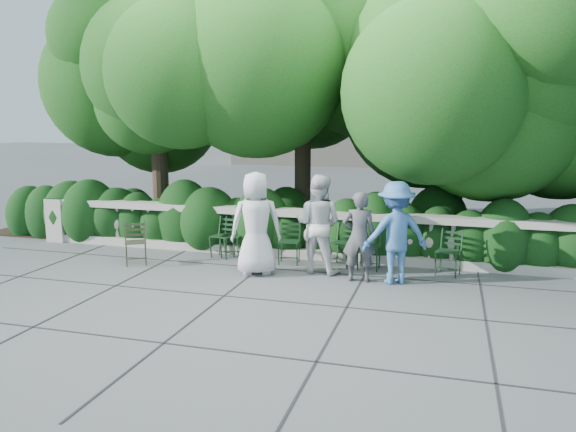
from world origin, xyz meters
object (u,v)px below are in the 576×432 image
(person_businessman, at_px, (256,223))
(person_older_blue, at_px, (396,233))
(person_woman_grey, at_px, (359,236))
(chair_weathered, at_px, (137,266))
(chair_b, at_px, (219,259))
(chair_e, at_px, (338,267))
(chair_a, at_px, (230,259))
(chair_f, at_px, (445,277))
(chair_c, at_px, (288,266))
(chair_d, at_px, (367,271))
(person_casual_man, at_px, (318,224))

(person_businessman, distance_m, person_older_blue, 2.49)
(person_woman_grey, bearing_deg, chair_weathered, -4.06)
(chair_b, relative_size, chair_e, 1.00)
(chair_a, height_order, person_woman_grey, person_woman_grey)
(person_businessman, height_order, person_older_blue, person_businessman)
(chair_f, relative_size, person_businessman, 0.44)
(chair_c, relative_size, chair_d, 1.00)
(chair_c, distance_m, chair_d, 1.54)
(chair_d, xyz_separation_m, chair_weathered, (-4.34, -0.88, 0.00))
(chair_b, bearing_deg, person_woman_grey, -2.93)
(chair_e, bearing_deg, person_woman_grey, -41.78)
(chair_e, bearing_deg, chair_c, -156.82)
(person_older_blue, bearing_deg, chair_weathered, -21.25)
(chair_a, xyz_separation_m, chair_weathered, (-1.51, -1.06, 0.00))
(chair_f, bearing_deg, chair_c, -164.95)
(chair_weathered, relative_size, person_woman_grey, 0.53)
(chair_b, xyz_separation_m, chair_e, (2.47, 0.03, 0.00))
(chair_d, distance_m, person_older_blue, 1.21)
(chair_b, relative_size, person_older_blue, 0.47)
(chair_a, distance_m, person_businessman, 1.59)
(chair_d, bearing_deg, chair_b, 179.91)
(chair_weathered, bearing_deg, chair_d, -20.40)
(chair_c, height_order, person_older_blue, person_older_blue)
(person_businessman, distance_m, person_casual_man, 1.14)
(chair_weathered, distance_m, person_businessman, 2.59)
(person_businessman, bearing_deg, chair_a, -68.85)
(chair_weathered, bearing_deg, chair_f, -22.96)
(chair_e, bearing_deg, chair_f, 12.32)
(chair_b, bearing_deg, chair_f, 10.27)
(person_older_blue, bearing_deg, person_casual_man, -36.64)
(person_casual_man, bearing_deg, chair_a, -5.80)
(chair_b, bearing_deg, person_older_blue, 0.31)
(chair_e, bearing_deg, chair_weathered, -149.81)
(chair_e, xyz_separation_m, person_older_blue, (1.12, -0.72, 0.89))
(chair_d, height_order, chair_f, same)
(person_businessman, bearing_deg, chair_d, 177.78)
(person_businessman, bearing_deg, chair_b, -60.21)
(chair_b, distance_m, person_businessman, 1.68)
(person_businessman, height_order, person_casual_man, person_businessman)
(chair_a, bearing_deg, person_older_blue, -16.49)
(person_casual_man, bearing_deg, chair_e, -119.32)
(chair_c, height_order, person_casual_man, person_casual_man)
(chair_c, xyz_separation_m, person_casual_man, (0.66, -0.28, 0.91))
(person_woman_grey, bearing_deg, person_businessman, -4.45)
(chair_a, bearing_deg, person_casual_man, -17.06)
(chair_b, bearing_deg, chair_e, 11.92)
(chair_a, xyz_separation_m, chair_e, (2.26, -0.05, 0.00))
(chair_b, height_order, person_woman_grey, person_woman_grey)
(person_woman_grey, distance_m, person_casual_man, 0.90)
(chair_e, height_order, person_older_blue, person_older_blue)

